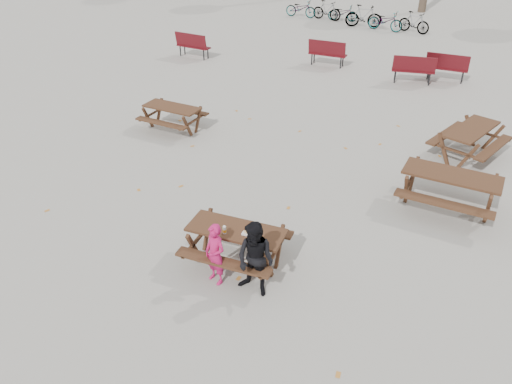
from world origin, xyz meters
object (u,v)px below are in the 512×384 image
(soda_bottle, at_px, (224,230))
(picnic_table_east, at_px, (449,192))
(picnic_table_north, at_px, (173,118))
(picnic_table_far, at_px, (469,143))
(main_picnic_table, at_px, (236,237))
(food_tray, at_px, (247,234))
(adult, at_px, (255,260))
(child, at_px, (215,254))

(soda_bottle, bearing_deg, picnic_table_east, 44.19)
(picnic_table_east, relative_size, picnic_table_north, 1.21)
(picnic_table_far, bearing_deg, picnic_table_east, -164.70)
(main_picnic_table, xyz_separation_m, food_tray, (0.25, -0.09, 0.21))
(picnic_table_east, xyz_separation_m, picnic_table_far, (0.35, 2.84, -0.03))
(picnic_table_far, bearing_deg, main_picnic_table, 170.23)
(soda_bottle, bearing_deg, picnic_table_north, 128.04)
(food_tray, bearing_deg, adult, -55.20)
(picnic_table_east, bearing_deg, adult, -119.39)
(main_picnic_table, xyz_separation_m, picnic_table_north, (-4.16, 4.94, -0.23))
(main_picnic_table, relative_size, adult, 1.25)
(main_picnic_table, xyz_separation_m, adult, (0.63, -0.63, 0.14))
(soda_bottle, xyz_separation_m, picnic_table_far, (4.08, 6.46, -0.44))
(food_tray, relative_size, picnic_table_far, 0.10)
(food_tray, distance_m, soda_bottle, 0.41)
(child, bearing_deg, picnic_table_north, 147.96)
(child, height_order, adult, adult)
(main_picnic_table, distance_m, picnic_table_far, 7.40)
(main_picnic_table, relative_size, picnic_table_far, 0.95)
(soda_bottle, height_order, picnic_table_east, soda_bottle)
(food_tray, relative_size, picnic_table_east, 0.09)
(food_tray, distance_m, adult, 0.66)
(main_picnic_table, xyz_separation_m, soda_bottle, (-0.14, -0.20, 0.26))
(food_tray, xyz_separation_m, picnic_table_far, (3.68, 6.35, -0.38))
(picnic_table_north, bearing_deg, picnic_table_east, -5.10)
(adult, bearing_deg, picnic_table_north, 141.43)
(child, relative_size, picnic_table_far, 0.64)
(food_tray, xyz_separation_m, picnic_table_east, (3.33, 3.51, -0.36))
(main_picnic_table, xyz_separation_m, picnic_table_east, (3.58, 3.42, -0.15))
(food_tray, height_order, adult, adult)
(picnic_table_east, height_order, picnic_table_north, picnic_table_east)
(adult, xyz_separation_m, picnic_table_east, (2.95, 4.05, -0.29))
(soda_bottle, relative_size, picnic_table_east, 0.08)
(soda_bottle, distance_m, child, 0.48)
(main_picnic_table, distance_m, food_tray, 0.34)
(food_tray, height_order, picnic_table_north, food_tray)
(food_tray, height_order, picnic_table_east, picnic_table_east)
(adult, relative_size, picnic_table_far, 0.76)
(soda_bottle, xyz_separation_m, picnic_table_north, (-4.02, 5.14, -0.49))
(food_tray, height_order, soda_bottle, soda_bottle)
(soda_bottle, height_order, picnic_table_far, soda_bottle)
(soda_bottle, height_order, picnic_table_north, soda_bottle)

